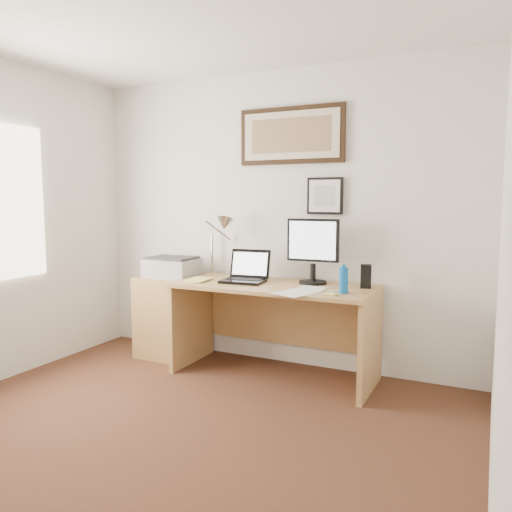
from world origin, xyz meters
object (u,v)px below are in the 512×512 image
Objects in this scene: book at (190,279)px; lcd_monitor at (313,248)px; side_cabinet at (168,317)px; desk at (278,311)px; printer at (172,267)px; laptop at (246,275)px; water_bottle at (344,280)px.

lcd_monitor is at bearing 15.73° from book.
desk is (1.07, 0.04, 0.15)m from side_cabinet.
lcd_monitor is 1.32m from printer.
lcd_monitor reaches higher than side_cabinet.
side_cabinet is at bearing 177.54° from laptop.
water_bottle reaches higher than desk.
desk is 3.08× the size of lcd_monitor.
printer reaches higher than desk.
side_cabinet is at bearing 154.46° from book.
book is 0.53× the size of printer.
water_bottle reaches higher than book.
lcd_monitor reaches higher than water_bottle.
desk is 0.59m from lcd_monitor.
water_bottle is 0.87m from laptop.
printer is at bearing 147.35° from book.
side_cabinet is 3.94× the size of water_bottle.
water_bottle is 0.36× the size of lcd_monitor.
desk is (0.72, 0.20, -0.24)m from book.
laptop is at bearing -164.76° from lcd_monitor.
laptop reaches higher than water_bottle.
laptop reaches higher than side_cabinet.
side_cabinet is at bearing 174.03° from water_bottle.
lcd_monitor is at bearing 15.24° from laptop.
book is 0.44× the size of lcd_monitor.
laptop is (-0.26, -0.07, 0.29)m from desk.
water_bottle is 1.65m from printer.
laptop is at bearing -5.24° from printer.
water_bottle is at bearing -40.30° from lcd_monitor.
water_bottle is (1.67, -0.17, 0.48)m from side_cabinet.
lcd_monitor is at bearing 3.18° from printer.
laptop is (0.46, 0.13, 0.05)m from book.
printer is (-1.64, 0.21, -0.02)m from water_bottle.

